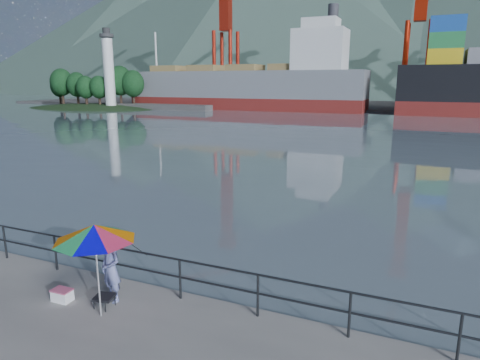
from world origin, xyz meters
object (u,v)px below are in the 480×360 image
object	(u,v)px
fisherman	(111,268)
bulk_carrier	(252,86)
beach_umbrella	(94,233)
cooler_bag	(62,296)

from	to	relation	value
fisherman	bulk_carrier	size ratio (longest dim) A/B	0.03
beach_umbrella	cooler_bag	distance (m)	2.26
cooler_bag	fisherman	bearing A→B (deg)	23.29
fisherman	cooler_bag	xyz separation A→B (m)	(-1.09, -0.51, -0.69)
fisherman	bulk_carrier	world-z (taller)	bulk_carrier
fisherman	beach_umbrella	size ratio (longest dim) A/B	0.76
cooler_bag	bulk_carrier	bearing A→B (deg)	106.75
bulk_carrier	fisherman	bearing A→B (deg)	-70.37
fisherman	cooler_bag	bearing A→B (deg)	-138.68
beach_umbrella	cooler_bag	world-z (taller)	beach_umbrella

